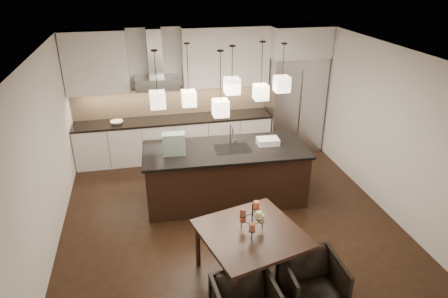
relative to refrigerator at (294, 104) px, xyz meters
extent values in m
cube|color=black|center=(-2.10, -2.38, -1.08)|extent=(5.50, 5.50, 0.02)
cube|color=white|center=(-2.10, -2.38, 1.73)|extent=(5.50, 5.50, 0.02)
cube|color=silver|center=(-2.10, 0.38, 0.32)|extent=(5.50, 0.02, 2.80)
cube|color=silver|center=(-2.10, -5.14, 0.32)|extent=(5.50, 0.02, 2.80)
cube|color=silver|center=(-4.86, -2.38, 0.32)|extent=(0.02, 5.50, 2.80)
cube|color=silver|center=(0.66, -2.38, 0.32)|extent=(0.02, 5.50, 2.80)
cube|color=#B7B7BA|center=(0.00, 0.00, 0.00)|extent=(1.20, 0.72, 2.15)
cube|color=silver|center=(0.00, 0.00, 1.40)|extent=(1.26, 0.72, 0.65)
cube|color=silver|center=(-2.73, 0.05, -0.64)|extent=(4.21, 0.62, 0.88)
cube|color=black|center=(-2.73, 0.05, -0.17)|extent=(4.21, 0.66, 0.04)
cube|color=tan|center=(-2.73, 0.35, 0.16)|extent=(4.21, 0.02, 0.63)
cube|color=silver|center=(-4.20, 0.19, 1.10)|extent=(1.25, 0.35, 1.25)
cube|color=silver|center=(-1.55, 0.19, 1.10)|extent=(1.85, 0.35, 1.25)
cube|color=#B7B7BA|center=(-3.03, 0.10, 0.65)|extent=(0.90, 0.52, 0.24)
cube|color=#B7B7BA|center=(-3.03, 0.21, 1.24)|extent=(0.30, 0.28, 0.96)
imported|color=silver|center=(-3.92, 0.00, -0.12)|extent=(0.28, 0.28, 0.06)
cube|color=black|center=(-2.02, -1.91, -0.58)|extent=(2.84, 1.24, 0.98)
cube|color=black|center=(-2.02, -1.91, -0.07)|extent=(2.93, 1.34, 0.04)
cube|color=#1D472C|center=(-2.91, -1.94, 0.14)|extent=(0.39, 0.22, 0.38)
cube|color=silver|center=(-1.23, -1.89, 0.01)|extent=(0.39, 0.29, 0.11)
cylinder|color=beige|center=(-1.98, -3.93, -0.14)|extent=(0.09, 0.09, 0.10)
cylinder|color=#E5603F|center=(-2.21, -3.87, -0.14)|extent=(0.09, 0.09, 0.10)
cylinder|color=#9C4E3A|center=(-2.15, -4.10, -0.14)|extent=(0.09, 0.09, 0.10)
cylinder|color=#E5603F|center=(-2.03, -3.85, 0.02)|extent=(0.09, 0.09, 0.10)
cylinder|color=#9C4E3A|center=(-2.25, -3.98, 0.02)|extent=(0.09, 0.09, 0.10)
cylinder|color=beige|center=(-2.06, -4.09, 0.02)|extent=(0.09, 0.09, 0.10)
imported|color=black|center=(-1.50, -4.59, -0.74)|extent=(0.72, 0.74, 0.67)
cube|color=beige|center=(-3.13, -1.99, 0.95)|extent=(0.24, 0.24, 0.26)
cube|color=beige|center=(-2.58, -1.51, 0.78)|extent=(0.24, 0.24, 0.26)
cube|color=beige|center=(-1.90, -1.89, 1.07)|extent=(0.24, 0.24, 0.26)
cube|color=beige|center=(-1.32, -1.63, 0.85)|extent=(0.24, 0.24, 0.26)
cube|color=beige|center=(-1.03, -1.86, 1.04)|extent=(0.24, 0.24, 0.26)
cube|color=beige|center=(-2.16, -2.22, 0.82)|extent=(0.24, 0.24, 0.26)
camera|label=1|loc=(-3.39, -8.09, 2.90)|focal=32.00mm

